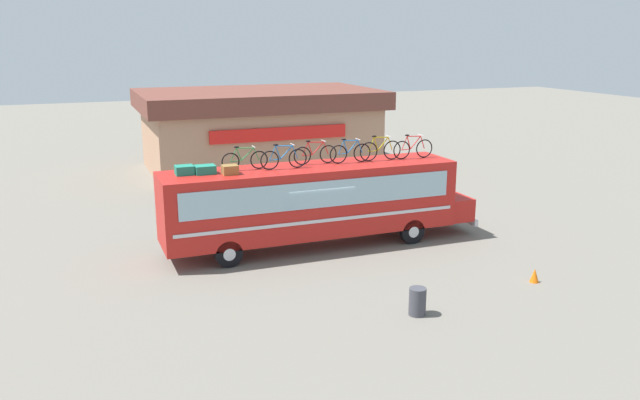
% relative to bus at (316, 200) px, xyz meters
% --- Properties ---
extents(ground_plane, '(120.00, 120.00, 0.00)m').
position_rel_bus_xyz_m(ground_plane, '(-0.19, -0.00, -1.79)').
color(ground_plane, slate).
extents(bus, '(12.22, 2.42, 3.09)m').
position_rel_bus_xyz_m(bus, '(0.00, 0.00, 0.00)').
color(bus, red).
rests_on(bus, ground).
extents(luggage_bag_1, '(0.62, 0.55, 0.31)m').
position_rel_bus_xyz_m(luggage_bag_1, '(-4.75, 0.25, 1.46)').
color(luggage_bag_1, '#1E7F66').
rests_on(luggage_bag_1, bus).
extents(luggage_bag_2, '(0.70, 0.54, 0.30)m').
position_rel_bus_xyz_m(luggage_bag_2, '(-4.06, 0.12, 1.45)').
color(luggage_bag_2, '#1E7F66').
rests_on(luggage_bag_2, bus).
extents(luggage_bag_3, '(0.53, 0.48, 0.32)m').
position_rel_bus_xyz_m(luggage_bag_3, '(-3.28, -0.28, 1.46)').
color(luggage_bag_3, olive).
rests_on(luggage_bag_3, bus).
extents(rooftop_bicycle_1, '(1.70, 0.44, 0.87)m').
position_rel_bus_xyz_m(rooftop_bicycle_1, '(-2.60, 0.26, 1.67)').
color(rooftop_bicycle_1, black).
rests_on(rooftop_bicycle_1, bus).
extents(rooftop_bicycle_2, '(1.75, 0.44, 0.92)m').
position_rel_bus_xyz_m(rooftop_bicycle_2, '(-1.25, -0.07, 1.68)').
color(rooftop_bicycle_2, black).
rests_on(rooftop_bicycle_2, bus).
extents(rooftop_bicycle_3, '(1.71, 0.44, 0.91)m').
position_rel_bus_xyz_m(rooftop_bicycle_3, '(0.13, 0.37, 1.68)').
color(rooftop_bicycle_3, black).
rests_on(rooftop_bicycle_3, bus).
extents(rooftop_bicycle_4, '(1.68, 0.44, 0.93)m').
position_rel_bus_xyz_m(rooftop_bicycle_4, '(1.44, 0.11, 1.69)').
color(rooftop_bicycle_4, black).
rests_on(rooftop_bicycle_4, bus).
extents(rooftop_bicycle_5, '(1.74, 0.44, 0.98)m').
position_rel_bus_xyz_m(rooftop_bicycle_5, '(2.71, 0.12, 1.71)').
color(rooftop_bicycle_5, black).
rests_on(rooftop_bicycle_5, bus).
extents(rooftop_bicycle_6, '(1.72, 0.44, 0.96)m').
position_rel_bus_xyz_m(rooftop_bicycle_6, '(4.08, 0.02, 1.70)').
color(rooftop_bicycle_6, black).
rests_on(rooftop_bicycle_6, bus).
extents(roadside_building, '(13.73, 8.44, 4.64)m').
position_rel_bus_xyz_m(roadside_building, '(2.20, 15.12, 0.59)').
color(roadside_building, tan).
rests_on(roadside_building, ground).
extents(trash_bin, '(0.49, 0.49, 0.81)m').
position_rel_bus_xyz_m(trash_bin, '(0.47, -6.88, -1.39)').
color(trash_bin, '#3F3F47').
rests_on(trash_bin, ground).
extents(traffic_cone, '(0.30, 0.30, 0.46)m').
position_rel_bus_xyz_m(traffic_cone, '(5.27, -6.06, -1.56)').
color(traffic_cone, orange).
rests_on(traffic_cone, ground).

